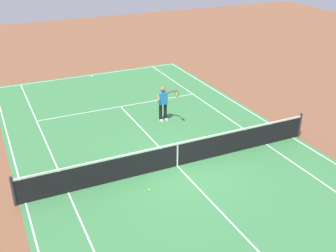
{
  "coord_description": "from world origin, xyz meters",
  "views": [
    {
      "loc": [
        -12.02,
        6.03,
        8.03
      ],
      "look_at": [
        1.6,
        -0.37,
        0.9
      ],
      "focal_mm": 44.41,
      "sensor_mm": 36.0,
      "label": 1
    }
  ],
  "objects": [
    {
      "name": "ground_plane",
      "position": [
        0.0,
        0.0,
        0.0
      ],
      "size": [
        60.0,
        60.0,
        0.0
      ],
      "primitive_type": "plane",
      "color": "brown"
    },
    {
      "name": "tennis_player_near",
      "position": [
        3.98,
        -1.25,
        0.93
      ],
      "size": [
        1.07,
        0.78,
        1.7
      ],
      "color": "black",
      "rests_on": "ground_plane"
    },
    {
      "name": "tennis_net",
      "position": [
        0.0,
        0.0,
        0.49
      ],
      "size": [
        0.1,
        11.7,
        1.08
      ],
      "color": "#2D2D33",
      "rests_on": "ground_plane"
    },
    {
      "name": "court_line_markings",
      "position": [
        0.0,
        0.0,
        0.0
      ],
      "size": [
        23.85,
        11.05,
        0.01
      ],
      "color": "white",
      "rests_on": "ground_plane"
    },
    {
      "name": "court_slab",
      "position": [
        0.0,
        0.0,
        0.0
      ],
      "size": [
        24.2,
        11.4,
        0.0
      ],
      "primitive_type": "cube",
      "color": "#387A42",
      "rests_on": "ground_plane"
    },
    {
      "name": "tennis_ball",
      "position": [
        -1.08,
        1.59,
        0.03
      ],
      "size": [
        0.07,
        0.07,
        0.07
      ],
      "primitive_type": "sphere",
      "color": "#CCE01E",
      "rests_on": "ground_plane"
    }
  ]
}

